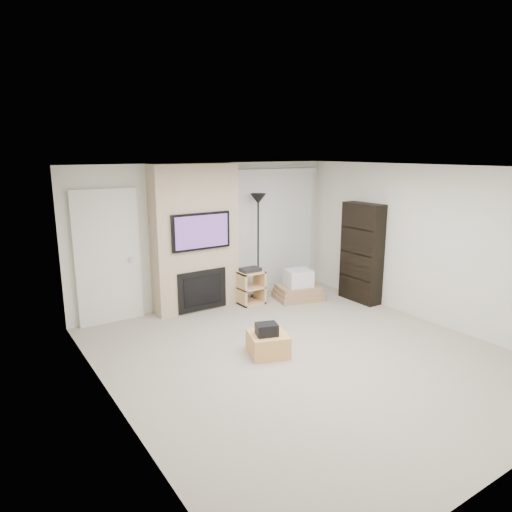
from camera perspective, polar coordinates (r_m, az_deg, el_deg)
floor at (r=6.35m, az=6.12°, el=-12.23°), size 5.00×5.50×0.00m
ceiling at (r=5.75m, az=6.73°, el=10.91°), size 5.00×5.50×0.00m
wall_back at (r=8.18m, az=-6.01°, el=2.73°), size 5.00×0.00×2.50m
wall_left at (r=4.79m, az=-17.37°, el=-5.27°), size 0.00×5.50×2.50m
wall_right at (r=7.74m, az=20.79°, el=1.35°), size 0.00×5.50×2.50m
hvac_vent at (r=6.63m, az=4.89°, el=11.20°), size 0.35×0.18×0.01m
ottoman at (r=6.29m, az=1.50°, el=-10.94°), size 0.63×0.63×0.30m
black_bag at (r=6.15m, az=1.34°, el=-9.16°), size 0.34×0.30×0.16m
fireplace_wall at (r=7.84m, az=-7.56°, el=2.13°), size 1.50×0.47×2.50m
entry_door at (r=7.55m, az=-18.03°, el=-0.25°), size 1.02×0.11×2.14m
vertical_blinds at (r=8.86m, az=2.21°, el=3.73°), size 1.98×0.10×2.37m
floor_lamp at (r=8.28m, az=0.27°, el=4.95°), size 0.29×0.29×1.95m
av_stand at (r=8.23m, az=-0.71°, el=-3.62°), size 0.45×0.38×0.66m
box_stack at (r=8.55m, az=5.31°, el=-3.97°), size 0.96×0.81×0.56m
bookshelf at (r=8.47m, az=13.08°, el=0.40°), size 0.30×0.80×1.80m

